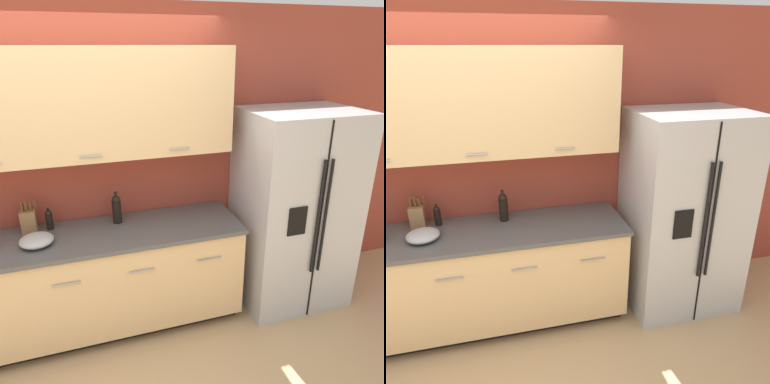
% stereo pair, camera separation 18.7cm
% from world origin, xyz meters
% --- Properties ---
extents(wall_back, '(10.00, 0.39, 2.60)m').
position_xyz_m(wall_back, '(0.05, 1.11, 1.48)').
color(wall_back, '#993D2D').
rests_on(wall_back, ground_plane).
extents(counter_unit, '(2.29, 0.64, 0.91)m').
position_xyz_m(counter_unit, '(0.15, 0.82, 0.46)').
color(counter_unit, black).
rests_on(counter_unit, ground_plane).
extents(refrigerator, '(0.96, 0.78, 1.79)m').
position_xyz_m(refrigerator, '(1.87, 0.75, 0.90)').
color(refrigerator, '#B2B2B5').
rests_on(refrigerator, ground_plane).
extents(knife_block, '(0.13, 0.09, 0.28)m').
position_xyz_m(knife_block, '(-0.36, 1.00, 1.01)').
color(knife_block, olive).
rests_on(knife_block, counter_unit).
extents(wine_bottle, '(0.08, 0.08, 0.27)m').
position_xyz_m(wine_bottle, '(0.32, 0.96, 1.03)').
color(wine_bottle, black).
rests_on(wine_bottle, counter_unit).
extents(oil_bottle, '(0.06, 0.06, 0.18)m').
position_xyz_m(oil_bottle, '(-0.21, 1.00, 0.99)').
color(oil_bottle, black).
rests_on(oil_bottle, counter_unit).
extents(mixing_bowl, '(0.24, 0.24, 0.08)m').
position_xyz_m(mixing_bowl, '(-0.30, 0.76, 0.94)').
color(mixing_bowl, '#A3A3A5').
rests_on(mixing_bowl, counter_unit).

